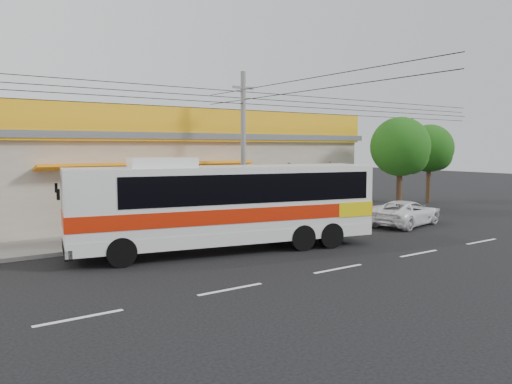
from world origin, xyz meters
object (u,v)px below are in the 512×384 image
tree_near (402,149)px  tree_far (431,150)px  utility_pole (243,100)px  white_car (405,213)px  coach_bus (231,201)px

tree_near → tree_far: bearing=23.6°
utility_pole → tree_near: bearing=-3.6°
white_car → tree_near: size_ratio=0.80×
utility_pole → tree_far: bearing=7.4°
white_car → utility_pole: size_ratio=0.13×
coach_bus → utility_pole: bearing=62.5°
coach_bus → white_car: coach_bus is taller
utility_pole → tree_far: size_ratio=6.33×
utility_pole → white_car: bearing=-25.0°
coach_bus → tree_far: bearing=27.9°
coach_bus → tree_near: tree_near is taller
coach_bus → tree_far: size_ratio=2.15×
tree_near → utility_pole: bearing=176.4°
white_car → tree_far: bearing=-72.5°
white_car → utility_pole: bearing=52.0°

